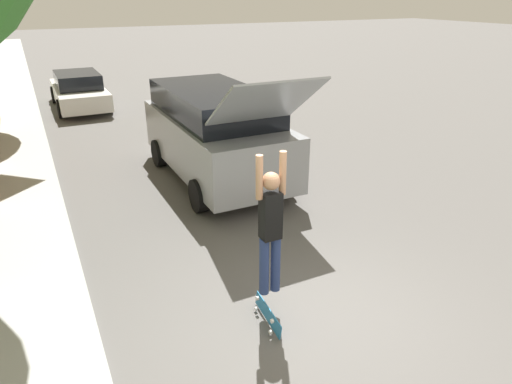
{
  "coord_description": "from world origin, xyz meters",
  "views": [
    {
      "loc": [
        -2.97,
        -4.16,
        4.06
      ],
      "look_at": [
        0.08,
        1.94,
        1.08
      ],
      "focal_mm": 32.0,
      "sensor_mm": 36.0,
      "label": 1
    }
  ],
  "objects_px": {
    "suv_parked": "(215,132)",
    "skateboard": "(267,314)",
    "car_down_street": "(79,91)",
    "skateboarder": "(270,224)"
  },
  "relations": [
    {
      "from": "skateboarder",
      "to": "skateboard",
      "type": "height_order",
      "value": "skateboarder"
    },
    {
      "from": "car_down_street",
      "to": "skateboard",
      "type": "bearing_deg",
      "value": -87.66
    },
    {
      "from": "car_down_street",
      "to": "skateboard",
      "type": "relative_size",
      "value": 5.42
    },
    {
      "from": "car_down_street",
      "to": "skateboard",
      "type": "height_order",
      "value": "car_down_street"
    },
    {
      "from": "suv_parked",
      "to": "skateboard",
      "type": "xyz_separation_m",
      "value": [
        -1.35,
        -5.12,
        -1.02
      ]
    },
    {
      "from": "skateboard",
      "to": "skateboarder",
      "type": "bearing_deg",
      "value": 54.65
    },
    {
      "from": "car_down_street",
      "to": "skateboard",
      "type": "xyz_separation_m",
      "value": [
        0.58,
        -14.23,
        -0.53
      ]
    },
    {
      "from": "suv_parked",
      "to": "skateboard",
      "type": "height_order",
      "value": "suv_parked"
    },
    {
      "from": "car_down_street",
      "to": "skateboarder",
      "type": "bearing_deg",
      "value": -87.15
    },
    {
      "from": "car_down_street",
      "to": "skateboarder",
      "type": "distance_m",
      "value": 14.1
    }
  ]
}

